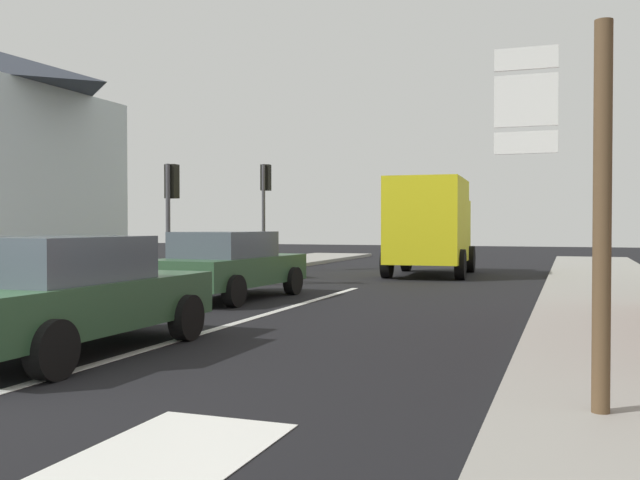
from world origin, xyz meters
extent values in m
plane|color=black|center=(0.00, 10.00, 0.00)|extent=(80.00, 80.00, 0.00)
cube|color=gray|center=(6.08, 8.00, 0.07)|extent=(3.07, 44.00, 0.14)
cube|color=gray|center=(-6.08, 8.00, 0.07)|extent=(3.07, 44.00, 0.14)
cube|color=silver|center=(0.00, 6.00, 0.01)|extent=(0.16, 12.00, 0.01)
cube|color=silver|center=(2.50, -1.00, 0.01)|extent=(1.20, 2.20, 0.01)
cube|color=silver|center=(-12.20, 15.08, 0.35)|extent=(4.39, 1.20, 0.70)
cube|color=#2D5133|center=(-0.77, 2.12, 0.62)|extent=(1.75, 4.20, 0.60)
cube|color=#47515B|center=(-0.77, 1.87, 1.19)|extent=(1.55, 2.10, 0.55)
cylinder|color=black|center=(-1.65, 3.47, 0.32)|extent=(0.22, 0.64, 0.64)
cylinder|color=black|center=(0.10, 3.47, 0.32)|extent=(0.22, 0.64, 0.64)
cylinder|color=black|center=(0.10, 0.77, 0.32)|extent=(0.22, 0.64, 0.64)
cube|color=#2D5133|center=(-1.85, 8.67, 0.62)|extent=(2.00, 4.30, 0.60)
cube|color=#47515B|center=(-1.86, 8.42, 1.19)|extent=(1.67, 2.19, 0.55)
cylinder|color=black|center=(-2.64, 10.07, 0.32)|extent=(0.26, 0.65, 0.64)
cylinder|color=black|center=(-0.89, 9.96, 0.32)|extent=(0.26, 0.65, 0.64)
cylinder|color=black|center=(-2.80, 7.37, 0.32)|extent=(0.26, 0.65, 0.64)
cylinder|color=black|center=(-1.05, 7.27, 0.32)|extent=(0.26, 0.65, 0.64)
cube|color=yellow|center=(0.96, 16.65, 1.75)|extent=(2.37, 3.80, 2.60)
cube|color=yellow|center=(0.84, 19.15, 1.45)|extent=(2.15, 1.40, 2.00)
cube|color=#47515B|center=(0.83, 19.20, 2.25)|extent=(1.76, 0.18, 0.70)
cylinder|color=black|center=(-0.26, 19.05, 0.45)|extent=(0.32, 0.91, 0.90)
cylinder|color=black|center=(1.94, 19.15, 0.45)|extent=(0.32, 0.91, 0.90)
cylinder|color=black|center=(-0.10, 15.65, 0.45)|extent=(0.32, 0.91, 0.90)
cylinder|color=black|center=(2.10, 15.75, 0.45)|extent=(0.32, 0.91, 0.90)
cylinder|color=brown|center=(5.38, 0.78, 1.60)|extent=(0.14, 0.14, 3.20)
cube|color=white|center=(4.80, 0.83, 2.96)|extent=(0.50, 0.03, 0.18)
cube|color=black|center=(4.80, 0.85, 2.96)|extent=(0.43, 0.01, 0.13)
cube|color=white|center=(4.80, 0.83, 2.62)|extent=(0.50, 0.03, 0.42)
cube|color=black|center=(4.80, 0.85, 2.62)|extent=(0.43, 0.01, 0.32)
cube|color=white|center=(4.80, 0.83, 2.28)|extent=(0.50, 0.03, 0.18)
cube|color=black|center=(4.80, 0.85, 2.28)|extent=(0.43, 0.01, 0.13)
cylinder|color=#47474C|center=(-4.84, 17.10, 1.86)|extent=(0.12, 0.12, 3.71)
cube|color=black|center=(-4.84, 17.30, 3.26)|extent=(0.30, 0.28, 0.90)
sphere|color=#360303|center=(-4.84, 17.44, 3.53)|extent=(0.18, 0.18, 0.18)
sphere|color=#3C2303|center=(-4.84, 17.44, 3.25)|extent=(0.18, 0.18, 0.18)
sphere|color=#0CA526|center=(-4.84, 17.44, 2.97)|extent=(0.18, 0.18, 0.18)
cylinder|color=#47474C|center=(-4.84, 10.98, 1.61)|extent=(0.12, 0.12, 3.22)
cube|color=black|center=(-4.84, 11.18, 2.77)|extent=(0.30, 0.28, 0.90)
sphere|color=#360303|center=(-4.84, 11.32, 3.04)|extent=(0.18, 0.18, 0.18)
sphere|color=#3C2303|center=(-4.84, 11.32, 2.76)|extent=(0.18, 0.18, 0.18)
sphere|color=#0CA526|center=(-4.84, 11.32, 2.48)|extent=(0.18, 0.18, 0.18)
camera|label=1|loc=(5.14, -5.12, 1.61)|focal=39.51mm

